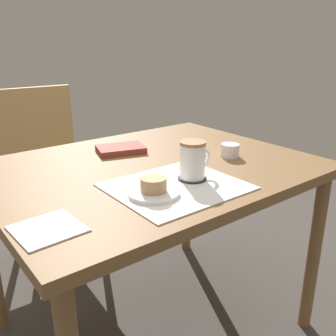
# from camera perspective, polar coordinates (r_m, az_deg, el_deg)

# --- Properties ---
(ground_plane) EXTENTS (4.40, 4.40, 0.02)m
(ground_plane) POSITION_cam_1_polar(r_m,az_deg,el_deg) (1.72, -2.16, -23.04)
(ground_plane) COLOR #47423D
(dining_table) EXTENTS (1.12, 0.88, 0.72)m
(dining_table) POSITION_cam_1_polar(r_m,az_deg,el_deg) (1.36, -2.50, -2.44)
(dining_table) COLOR brown
(dining_table) RESTS_ON ground_plane
(wooden_chair) EXTENTS (0.45, 0.45, 0.90)m
(wooden_chair) POSITION_cam_1_polar(r_m,az_deg,el_deg) (2.05, -17.96, -0.32)
(wooden_chair) COLOR tan
(wooden_chair) RESTS_ON ground_plane
(placemat) EXTENTS (0.39, 0.33, 0.00)m
(placemat) POSITION_cam_1_polar(r_m,az_deg,el_deg) (1.14, 1.24, -2.81)
(placemat) COLOR white
(placemat) RESTS_ON dining_table
(pastry_plate) EXTENTS (0.15, 0.15, 0.01)m
(pastry_plate) POSITION_cam_1_polar(r_m,az_deg,el_deg) (1.07, -2.21, -3.81)
(pastry_plate) COLOR white
(pastry_plate) RESTS_ON placemat
(pastry) EXTENTS (0.08, 0.08, 0.04)m
(pastry) POSITION_cam_1_polar(r_m,az_deg,el_deg) (1.06, -2.23, -2.51)
(pastry) COLOR tan
(pastry) RESTS_ON pastry_plate
(coffee_coaster) EXTENTS (0.09, 0.09, 0.00)m
(coffee_coaster) POSITION_cam_1_polar(r_m,az_deg,el_deg) (1.19, 3.69, -1.58)
(coffee_coaster) COLOR #232328
(coffee_coaster) RESTS_ON placemat
(coffee_mug) EXTENTS (0.11, 0.08, 0.12)m
(coffee_mug) POSITION_cam_1_polar(r_m,az_deg,el_deg) (1.17, 3.84, 1.27)
(coffee_mug) COLOR white
(coffee_mug) RESTS_ON coffee_coaster
(paper_napkin) EXTENTS (0.16, 0.16, 0.00)m
(paper_napkin) POSITION_cam_1_polar(r_m,az_deg,el_deg) (0.94, -17.87, -8.81)
(paper_napkin) COLOR white
(paper_napkin) RESTS_ON dining_table
(sugar_bowl) EXTENTS (0.07, 0.07, 0.05)m
(sugar_bowl) POSITION_cam_1_polar(r_m,az_deg,el_deg) (1.43, 9.42, 2.66)
(sugar_bowl) COLOR white
(sugar_bowl) RESTS_ON dining_table
(small_book) EXTENTS (0.21, 0.17, 0.02)m
(small_book) POSITION_cam_1_polar(r_m,az_deg,el_deg) (1.49, -7.22, 2.86)
(small_book) COLOR maroon
(small_book) RESTS_ON dining_table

